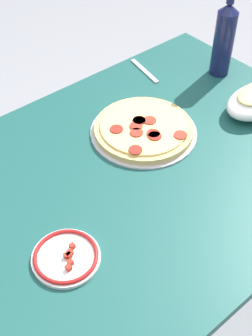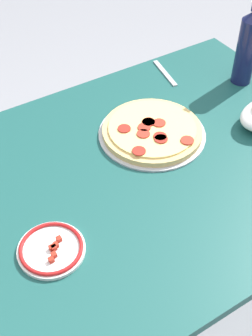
# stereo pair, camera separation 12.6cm
# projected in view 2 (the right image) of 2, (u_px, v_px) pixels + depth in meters

# --- Properties ---
(ground_plane) EXTENTS (8.00, 8.00, 0.00)m
(ground_plane) POSITION_uv_depth(u_px,v_px,m) (126.00, 307.00, 1.80)
(ground_plane) COLOR gray
(ground_plane) RESTS_ON ground
(dining_table) EXTENTS (1.41, 0.92, 0.75)m
(dining_table) POSITION_uv_depth(u_px,v_px,m) (126.00, 202.00, 1.36)
(dining_table) COLOR #194C47
(dining_table) RESTS_ON ground
(pepperoni_pizza) EXTENTS (0.33, 0.33, 0.03)m
(pepperoni_pizza) POSITION_uv_depth(u_px,v_px,m) (152.00, 131.00, 1.39)
(pepperoni_pizza) COLOR #B7B7BC
(pepperoni_pizza) RESTS_ON dining_table
(wine_bottle) EXTENTS (0.07, 0.07, 0.33)m
(wine_bottle) POSITION_uv_depth(u_px,v_px,m) (247.00, 46.00, 1.51)
(wine_bottle) COLOR #141942
(wine_bottle) RESTS_ON dining_table
(side_plate_near) EXTENTS (0.16, 0.16, 0.02)m
(side_plate_near) POSITION_uv_depth(u_px,v_px,m) (51.00, 249.00, 1.09)
(side_plate_near) COLOR white
(side_plate_near) RESTS_ON dining_table
(fork_right) EXTENTS (0.05, 0.17, 0.00)m
(fork_right) POSITION_uv_depth(u_px,v_px,m) (165.00, 73.00, 1.64)
(fork_right) COLOR #B7B7BC
(fork_right) RESTS_ON dining_table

